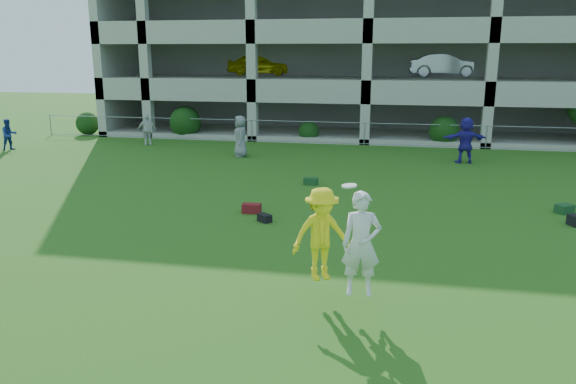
% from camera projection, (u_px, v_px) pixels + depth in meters
% --- Properties ---
extents(ground, '(100.00, 100.00, 0.00)m').
position_uv_depth(ground, '(298.00, 300.00, 10.96)').
color(ground, '#235114').
rests_on(ground, ground).
extents(bystander_a, '(0.90, 0.93, 1.52)m').
position_uv_depth(bystander_a, '(9.00, 135.00, 27.45)').
color(bystander_a, navy).
rests_on(bystander_a, ground).
extents(bystander_b, '(1.01, 0.71, 1.58)m').
position_uv_depth(bystander_b, '(147.00, 130.00, 28.97)').
color(bystander_b, silver).
rests_on(bystander_b, ground).
extents(bystander_c, '(0.92, 1.09, 1.89)m').
position_uv_depth(bystander_c, '(240.00, 136.00, 25.65)').
color(bystander_c, gray).
rests_on(bystander_c, ground).
extents(bystander_d, '(1.93, 0.92, 2.00)m').
position_uv_depth(bystander_d, '(466.00, 140.00, 24.21)').
color(bystander_d, '#2D2199').
rests_on(bystander_d, ground).
extents(bag_red_a, '(0.56, 0.32, 0.28)m').
position_uv_depth(bag_red_a, '(252.00, 208.00, 16.84)').
color(bag_red_a, '#590F0F').
rests_on(bag_red_a, ground).
extents(bag_black_b, '(0.47, 0.44, 0.22)m').
position_uv_depth(bag_black_b, '(265.00, 218.00, 15.96)').
color(bag_black_b, black).
rests_on(bag_black_b, ground).
extents(bag_green_c, '(0.61, 0.58, 0.26)m').
position_uv_depth(bag_green_c, '(564.00, 209.00, 16.83)').
color(bag_green_c, '#14381D').
rests_on(bag_green_c, ground).
extents(crate_d, '(0.46, 0.46, 0.30)m').
position_uv_depth(crate_d, '(576.00, 220.00, 15.61)').
color(crate_d, black).
rests_on(crate_d, ground).
extents(bag_green_g, '(0.52, 0.33, 0.25)m').
position_uv_depth(bag_green_g, '(311.00, 181.00, 20.43)').
color(bag_green_g, '#153B1A').
rests_on(bag_green_g, ground).
extents(frisbee_contest, '(1.84, 1.38, 2.03)m').
position_uv_depth(frisbee_contest, '(333.00, 237.00, 10.48)').
color(frisbee_contest, yellow).
rests_on(frisbee_contest, ground).
extents(parking_garage, '(30.00, 14.00, 12.00)m').
position_uv_depth(parking_garage, '(376.00, 30.00, 35.84)').
color(parking_garage, '#9E998C').
rests_on(parking_garage, ground).
extents(fence, '(36.06, 0.06, 1.20)m').
position_uv_depth(fence, '(364.00, 133.00, 28.88)').
color(fence, gray).
rests_on(fence, ground).
extents(shrub_row, '(34.38, 2.52, 3.50)m').
position_uv_depth(shrub_row, '(457.00, 116.00, 28.45)').
color(shrub_row, '#163D11').
rests_on(shrub_row, ground).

